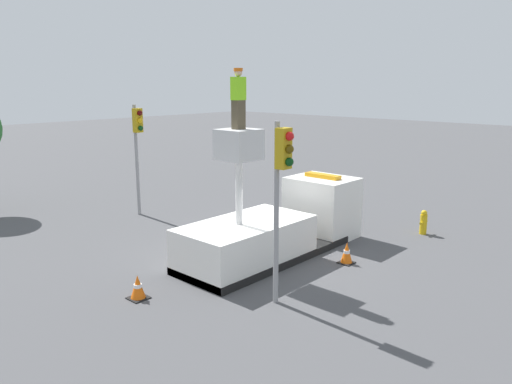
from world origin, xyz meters
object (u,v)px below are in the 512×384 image
at_px(traffic_cone_rear, 138,288).
at_px(traffic_light_pole, 281,177).
at_px(worker, 238,99).
at_px(traffic_light_across, 138,138).
at_px(bucket_truck, 277,227).
at_px(fire_hydrant, 423,222).
at_px(traffic_cone_curbside, 347,253).

bearing_deg(traffic_cone_rear, traffic_light_pole, -52.35).
height_order(worker, traffic_light_pole, worker).
height_order(traffic_light_across, traffic_cone_rear, traffic_light_across).
xyz_separation_m(worker, traffic_cone_rear, (-3.47, 0.40, -4.87)).
bearing_deg(traffic_cone_rear, bucket_truck, -4.34).
height_order(bucket_truck, fire_hydrant, bucket_truck).
distance_m(worker, fire_hydrant, 9.04).
bearing_deg(bucket_truck, fire_hydrant, -26.70).
bearing_deg(traffic_light_pole, traffic_light_across, 74.55).
xyz_separation_m(traffic_light_pole, fire_hydrant, (8.37, -0.12, -2.90)).
relative_size(bucket_truck, traffic_light_across, 1.54).
xyz_separation_m(bucket_truck, fire_hydrant, (5.40, -2.72, -0.44)).
bearing_deg(traffic_cone_curbside, traffic_cone_rear, 156.17).
bearing_deg(traffic_light_pole, traffic_cone_rear, 127.65).
distance_m(worker, traffic_light_across, 7.94).
bearing_deg(traffic_light_pole, bucket_truck, 41.09).
bearing_deg(worker, fire_hydrant, -20.64).
relative_size(traffic_light_pole, traffic_light_across, 1.00).
relative_size(worker, traffic_light_across, 0.37).
bearing_deg(bucket_truck, traffic_cone_curbside, -71.64).
bearing_deg(bucket_truck, worker, 180.00).
relative_size(bucket_truck, worker, 4.16).
bearing_deg(worker, traffic_light_across, 77.74).
xyz_separation_m(bucket_truck, worker, (-1.81, 0.00, 4.28)).
bearing_deg(worker, bucket_truck, 0.00).
xyz_separation_m(traffic_cone_rear, traffic_cone_curbside, (6.03, -2.66, 0.02)).
distance_m(traffic_light_across, traffic_cone_rear, 9.30).
distance_m(worker, traffic_light_pole, 3.38).
distance_m(bucket_truck, fire_hydrant, 6.06).
relative_size(traffic_light_pole, fire_hydrant, 5.06).
xyz_separation_m(traffic_light_across, traffic_cone_curbside, (0.92, -9.81, -3.03)).
height_order(traffic_light_pole, traffic_cone_curbside, traffic_light_pole).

